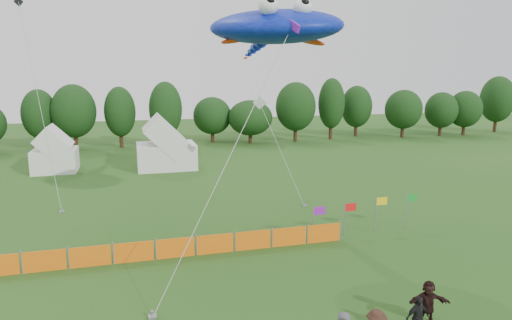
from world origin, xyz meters
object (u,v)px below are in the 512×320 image
object	(u,v)px
tent_right	(166,148)
stingray_kite	(274,28)
barrier_fence	(175,248)
spectator_d	(417,318)
tent_left	(55,153)
spectator_f	(428,302)

from	to	relation	value
tent_right	stingray_kite	world-z (taller)	stingray_kite
barrier_fence	spectator_d	world-z (taller)	spectator_d
tent_right	spectator_d	world-z (taller)	tent_right
tent_right	tent_left	bearing A→B (deg)	172.82
tent_left	stingray_kite	distance (m)	28.04
spectator_d	stingray_kite	world-z (taller)	stingray_kite
tent_right	spectator_f	world-z (taller)	tent_right
tent_left	tent_right	distance (m)	10.24
tent_right	stingray_kite	xyz separation A→B (m)	(4.16, -20.83, 9.36)
stingray_kite	barrier_fence	bearing A→B (deg)	-163.42
barrier_fence	tent_left	bearing A→B (deg)	110.17
tent_left	tent_right	world-z (taller)	tent_right
stingray_kite	spectator_d	bearing A→B (deg)	-81.20
barrier_fence	spectator_d	distance (m)	11.90
spectator_d	stingray_kite	bearing A→B (deg)	94.91
tent_right	spectator_d	size ratio (longest dim) A/B	3.61
spectator_d	stingray_kite	distance (m)	15.40
tent_left	stingray_kite	bearing A→B (deg)	-57.06
tent_left	barrier_fence	xyz separation A→B (m)	(8.73, -23.77, -1.25)
spectator_d	stingray_kite	size ratio (longest dim) A/B	0.10
barrier_fence	stingray_kite	bearing A→B (deg)	16.58
tent_right	barrier_fence	world-z (taller)	tent_right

